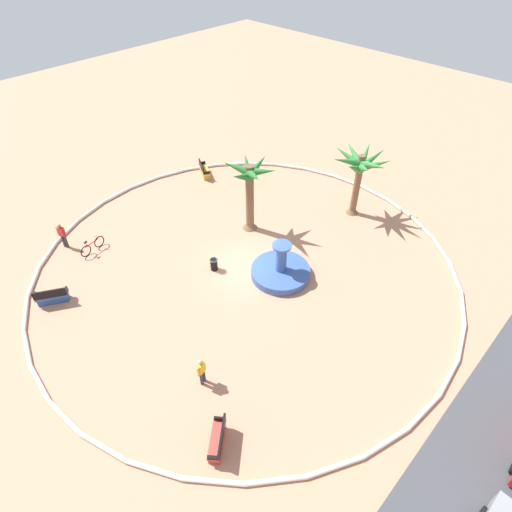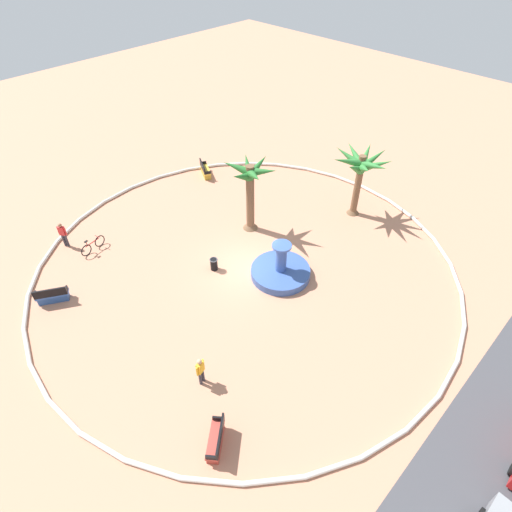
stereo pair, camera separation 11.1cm
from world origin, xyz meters
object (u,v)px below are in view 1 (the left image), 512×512
at_px(bench_east, 52,297).
at_px(palm_tree_near_fountain, 250,183).
at_px(person_cyclist_photo, 202,370).
at_px(palm_tree_by_curb, 360,167).
at_px(bicycle_red_frame, 93,246).
at_px(fountain, 281,271).
at_px(bench_west, 218,441).
at_px(bench_north, 204,171).
at_px(person_cyclist_helmet, 62,234).
at_px(trash_bin, 214,264).

bearing_deg(bench_east, palm_tree_near_fountain, 165.97).
bearing_deg(person_cyclist_photo, bench_east, -75.96).
distance_m(palm_tree_by_curb, bicycle_red_frame, 16.48).
xyz_separation_m(fountain, person_cyclist_photo, (7.30, 2.04, 0.58)).
xyz_separation_m(bench_west, person_cyclist_photo, (-1.39, -2.50, 0.54)).
xyz_separation_m(bench_east, person_cyclist_photo, (-2.27, 9.08, 0.54)).
xyz_separation_m(fountain, bench_north, (-4.03, -11.02, 0.04)).
bearing_deg(person_cyclist_photo, person_cyclist_helmet, -91.43).
bearing_deg(palm_tree_by_curb, bench_west, 17.28).
bearing_deg(palm_tree_by_curb, trash_bin, -13.85).
bearing_deg(person_cyclist_photo, palm_tree_by_curb, -170.21).
bearing_deg(person_cyclist_helmet, fountain, 123.12).
bearing_deg(bicycle_red_frame, fountain, 123.50).
distance_m(bench_west, person_cyclist_photo, 2.91).
bearing_deg(palm_tree_near_fountain, bicycle_red_frame, -32.13).
height_order(bench_east, person_cyclist_photo, person_cyclist_photo).
height_order(bench_west, bicycle_red_frame, bench_west).
bearing_deg(person_cyclist_photo, palm_tree_near_fountain, -145.89).
height_order(palm_tree_by_curb, bicycle_red_frame, palm_tree_by_curb).
height_order(bench_east, bench_west, same).
height_order(trash_bin, bicycle_red_frame, bicycle_red_frame).
bearing_deg(palm_tree_by_curb, fountain, 4.03).
relative_size(bench_north, bicycle_red_frame, 0.97).
bearing_deg(trash_bin, bench_east, -28.96).
xyz_separation_m(bicycle_red_frame, person_cyclist_photo, (1.23, 11.21, 0.51)).
distance_m(fountain, trash_bin, 3.70).
distance_m(fountain, bench_west, 9.81).
distance_m(bench_east, person_cyclist_helmet, 4.52).
bearing_deg(bench_north, trash_bin, 52.26).
height_order(bench_north, person_cyclist_helmet, person_cyclist_helmet).
relative_size(bench_north, person_cyclist_helmet, 1.00).
relative_size(fountain, bicycle_red_frame, 1.91).
relative_size(bench_west, person_cyclist_photo, 0.98).
relative_size(bicycle_red_frame, person_cyclist_helmet, 1.03).
bearing_deg(bench_west, palm_tree_by_curb, -162.72).
relative_size(bench_west, person_cyclist_helmet, 0.95).
height_order(fountain, bicycle_red_frame, fountain).
xyz_separation_m(palm_tree_near_fountain, person_cyclist_photo, (9.18, 6.22, -2.37)).
bearing_deg(fountain, bench_east, -36.34).
height_order(bench_west, person_cyclist_photo, person_cyclist_photo).
bearing_deg(palm_tree_near_fountain, trash_bin, 16.56).
distance_m(palm_tree_near_fountain, person_cyclist_photo, 11.34).
bearing_deg(bench_north, person_cyclist_photo, 49.05).
relative_size(palm_tree_by_curb, person_cyclist_photo, 2.75).
bearing_deg(bench_east, bench_north, -163.69).
distance_m(palm_tree_near_fountain, bench_west, 14.01).
height_order(palm_tree_near_fountain, bench_east, palm_tree_near_fountain).
relative_size(trash_bin, person_cyclist_photo, 0.46).
xyz_separation_m(palm_tree_by_curb, person_cyclist_helmet, (14.62, -10.17, -2.46)).
height_order(palm_tree_near_fountain, bench_north, palm_tree_near_fountain).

